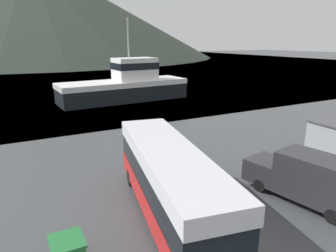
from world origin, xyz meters
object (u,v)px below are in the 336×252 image
(fishing_boat, at_px, (126,85))
(dock_kiosk, at_px, (334,138))
(tour_bus, at_px, (169,179))
(delivery_van, at_px, (311,178))
(storage_bin, at_px, (68,252))

(fishing_boat, xyz_separation_m, dock_kiosk, (5.96, -26.46, -0.86))
(tour_bus, distance_m, delivery_van, 7.20)
(dock_kiosk, bearing_deg, delivery_van, -152.91)
(dock_kiosk, bearing_deg, fishing_boat, 102.70)
(dock_kiosk, bearing_deg, tour_bus, -174.00)
(delivery_van, height_order, storage_bin, delivery_van)
(delivery_van, xyz_separation_m, dock_kiosk, (7.15, 3.66, -0.07))
(delivery_van, bearing_deg, storage_bin, 163.60)
(tour_bus, bearing_deg, fishing_boat, 84.17)
(tour_bus, distance_m, fishing_boat, 29.06)
(tour_bus, distance_m, dock_kiosk, 14.08)
(tour_bus, height_order, dock_kiosk, tour_bus)
(delivery_van, relative_size, storage_bin, 4.96)
(storage_bin, bearing_deg, fishing_boat, 66.29)
(tour_bus, bearing_deg, delivery_van, -7.54)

